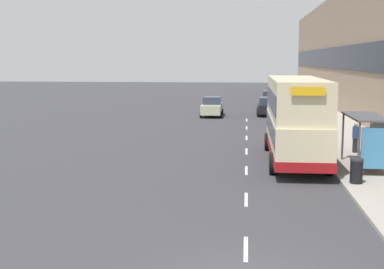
{
  "coord_description": "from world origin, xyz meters",
  "views": [
    {
      "loc": [
        -0.04,
        -12.23,
        5.26
      ],
      "look_at": [
        -3.09,
        17.61,
        1.02
      ],
      "focal_mm": 50.0,
      "sensor_mm": 36.0,
      "label": 1
    }
  ],
  "objects_px": {
    "car_2": "(268,106)",
    "car_0": "(212,107)",
    "bus_shelter": "(371,132)",
    "pedestrian_1": "(355,137)",
    "double_decker_bus_near": "(296,118)",
    "car_1": "(270,99)",
    "litter_bin": "(356,171)"
  },
  "relations": [
    {
      "from": "car_2",
      "to": "car_0",
      "type": "bearing_deg",
      "value": -167.09
    },
    {
      "from": "bus_shelter",
      "to": "pedestrian_1",
      "type": "bearing_deg",
      "value": 87.51
    },
    {
      "from": "double_decker_bus_near",
      "to": "car_1",
      "type": "bearing_deg",
      "value": 89.9
    },
    {
      "from": "double_decker_bus_near",
      "to": "car_1",
      "type": "xyz_separation_m",
      "value": [
        0.06,
        31.75,
        -1.39
      ]
    },
    {
      "from": "bus_shelter",
      "to": "car_1",
      "type": "bearing_deg",
      "value": 95.46
    },
    {
      "from": "double_decker_bus_near",
      "to": "bus_shelter",
      "type": "bearing_deg",
      "value": -32.79
    },
    {
      "from": "car_1",
      "to": "car_2",
      "type": "distance_m",
      "value": 8.71
    },
    {
      "from": "double_decker_bus_near",
      "to": "car_0",
      "type": "xyz_separation_m",
      "value": [
        -5.7,
        21.86,
        -1.4
      ]
    },
    {
      "from": "car_1",
      "to": "car_2",
      "type": "relative_size",
      "value": 1.0
    },
    {
      "from": "car_0",
      "to": "car_1",
      "type": "distance_m",
      "value": 11.44
    },
    {
      "from": "car_0",
      "to": "litter_bin",
      "type": "relative_size",
      "value": 4.35
    },
    {
      "from": "bus_shelter",
      "to": "litter_bin",
      "type": "bearing_deg",
      "value": -111.83
    },
    {
      "from": "car_0",
      "to": "pedestrian_1",
      "type": "distance_m",
      "value": 21.53
    },
    {
      "from": "car_0",
      "to": "litter_bin",
      "type": "distance_m",
      "value": 28.14
    },
    {
      "from": "pedestrian_1",
      "to": "double_decker_bus_near",
      "type": "bearing_deg",
      "value": -145.5
    },
    {
      "from": "double_decker_bus_near",
      "to": "pedestrian_1",
      "type": "bearing_deg",
      "value": 34.5
    },
    {
      "from": "bus_shelter",
      "to": "litter_bin",
      "type": "xyz_separation_m",
      "value": [
        -1.22,
        -3.05,
        -1.21
      ]
    },
    {
      "from": "bus_shelter",
      "to": "double_decker_bus_near",
      "type": "xyz_separation_m",
      "value": [
        -3.3,
        2.12,
        0.41
      ]
    },
    {
      "from": "car_2",
      "to": "pedestrian_1",
      "type": "bearing_deg",
      "value": -79.04
    },
    {
      "from": "bus_shelter",
      "to": "car_2",
      "type": "bearing_deg",
      "value": 98.58
    },
    {
      "from": "bus_shelter",
      "to": "pedestrian_1",
      "type": "xyz_separation_m",
      "value": [
        0.2,
        4.53,
        -0.88
      ]
    },
    {
      "from": "car_2",
      "to": "litter_bin",
      "type": "xyz_separation_m",
      "value": [
        2.58,
        -28.23,
        -0.19
      ]
    },
    {
      "from": "car_0",
      "to": "car_2",
      "type": "relative_size",
      "value": 1.04
    },
    {
      "from": "car_1",
      "to": "litter_bin",
      "type": "distance_m",
      "value": 36.98
    },
    {
      "from": "double_decker_bus_near",
      "to": "litter_bin",
      "type": "bearing_deg",
      "value": -68.15
    },
    {
      "from": "bus_shelter",
      "to": "double_decker_bus_near",
      "type": "height_order",
      "value": "double_decker_bus_near"
    },
    {
      "from": "car_2",
      "to": "litter_bin",
      "type": "distance_m",
      "value": 28.35
    },
    {
      "from": "bus_shelter",
      "to": "car_1",
      "type": "distance_m",
      "value": 34.04
    },
    {
      "from": "pedestrian_1",
      "to": "car_1",
      "type": "bearing_deg",
      "value": 96.68
    },
    {
      "from": "litter_bin",
      "to": "car_2",
      "type": "bearing_deg",
      "value": 95.22
    },
    {
      "from": "bus_shelter",
      "to": "litter_bin",
      "type": "height_order",
      "value": "bus_shelter"
    },
    {
      "from": "bus_shelter",
      "to": "car_2",
      "type": "xyz_separation_m",
      "value": [
        -3.8,
        25.18,
        -1.02
      ]
    }
  ]
}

